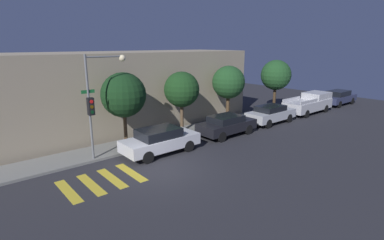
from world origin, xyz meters
TOP-DOWN VIEW (x-y plane):
  - ground_plane at (0.00, 0.00)m, footprint 60.00×60.00m
  - sidewalk at (0.00, 4.35)m, footprint 26.00×2.31m
  - building_row at (0.00, 8.91)m, footprint 26.00×6.00m
  - crosswalk at (-2.72, 0.80)m, footprint 3.48×2.60m
  - traffic_light_pole at (-1.52, 3.37)m, footprint 2.56×0.56m
  - sedan_near_corner at (1.43, 2.10)m, footprint 4.51×1.88m
  - sedan_middle at (6.93, 2.10)m, footprint 4.28×1.86m
  - sedan_far_end at (11.97, 2.10)m, footprint 4.42×1.78m
  - pickup_truck at (17.85, 2.10)m, footprint 5.43×1.97m
  - sedan_tail_of_row at (23.61, 2.10)m, footprint 4.67×1.80m
  - tree_near_corner at (0.51, 4.49)m, footprint 2.69×2.69m
  - tree_midblock at (4.90, 4.49)m, footprint 2.45×2.45m
  - tree_far_end at (9.55, 4.49)m, footprint 2.57×2.57m
  - tree_behind_truck at (15.80, 4.49)m, footprint 2.72×2.72m

SIDE VIEW (x-z plane):
  - ground_plane at x=0.00m, z-range 0.00..0.00m
  - crosswalk at x=-2.72m, z-range 0.00..0.00m
  - sidewalk at x=0.00m, z-range 0.00..0.14m
  - sedan_middle at x=6.93m, z-range 0.06..1.47m
  - sedan_far_end at x=11.97m, z-range 0.06..1.50m
  - sedan_tail_of_row at x=23.61m, z-range 0.04..1.54m
  - sedan_near_corner at x=1.43m, z-range 0.04..1.55m
  - pickup_truck at x=17.85m, z-range 0.02..1.79m
  - building_row at x=0.00m, z-range 0.00..5.59m
  - tree_midblock at x=4.90m, z-range 0.93..5.28m
  - tree_near_corner at x=0.51m, z-range 0.92..5.48m
  - tree_far_end at x=9.55m, z-range 0.96..5.49m
  - tree_behind_truck at x=15.80m, z-range 1.00..5.77m
  - traffic_light_pole at x=-1.52m, z-range 0.79..6.45m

